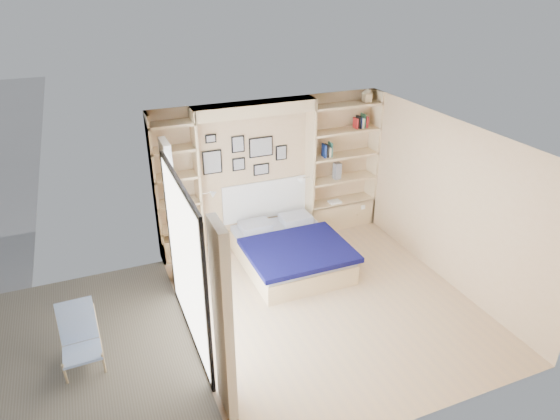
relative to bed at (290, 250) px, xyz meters
name	(u,v)px	position (x,y,z in m)	size (l,w,h in m)	color
ground	(325,302)	(0.07, -1.15, -0.26)	(4.50, 4.50, 0.00)	tan
room_shell	(263,199)	(-0.31, 0.37, 0.81)	(4.50, 4.50, 4.50)	tan
bed	(290,250)	(0.00, 0.00, 0.00)	(1.59, 2.07, 1.07)	#D8C089
photo_gallery	(244,155)	(-0.38, 1.07, 1.34)	(1.48, 0.02, 0.82)	black
reading_lamps	(258,186)	(-0.23, 0.85, 0.84)	(1.92, 0.12, 0.15)	silver
shelf_decor	(332,141)	(1.17, 0.91, 1.43)	(3.56, 0.23, 2.03)	navy
deck	(61,370)	(-3.53, -1.15, -0.26)	(3.20, 4.00, 0.05)	#6E6351
deck_chair	(80,338)	(-3.25, -1.10, 0.10)	(0.48, 0.78, 0.77)	tan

